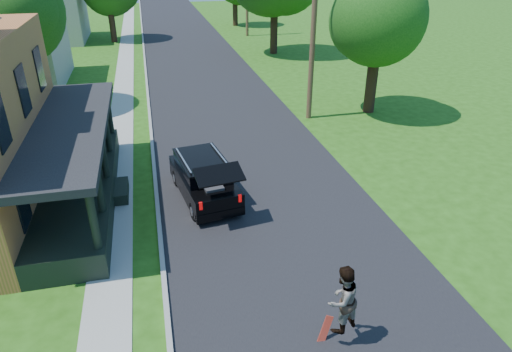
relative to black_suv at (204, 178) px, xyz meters
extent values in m
plane|color=#255110|center=(2.23, -5.18, -0.81)|extent=(140.00, 140.00, 0.00)
cube|color=black|center=(2.23, 14.82, -0.81)|extent=(8.00, 120.00, 0.02)
cube|color=#969691|center=(-1.82, 14.82, -0.81)|extent=(0.15, 120.00, 0.12)
cube|color=#9FA097|center=(-3.37, 14.82, -0.81)|extent=(1.30, 120.00, 0.03)
cube|color=#9FA097|center=(-7.27, 0.82, -0.81)|extent=(6.50, 1.20, 0.03)
cube|color=black|center=(-4.57, 0.82, -0.36)|extent=(2.40, 10.00, 0.90)
cube|color=black|center=(-4.57, 0.82, 2.19)|extent=(2.60, 10.30, 0.25)
cube|color=beige|center=(-11.27, 34.82, 1.69)|extent=(8.00, 8.00, 5.00)
cube|color=black|center=(0.00, 0.00, -0.20)|extent=(2.34, 4.38, 0.80)
cube|color=black|center=(-0.02, 0.14, 0.45)|extent=(1.97, 2.79, 0.52)
cube|color=black|center=(-0.02, 0.14, 0.73)|extent=(2.02, 2.88, 0.08)
cube|color=black|center=(0.30, -2.01, 1.13)|extent=(1.72, 1.09, 0.36)
cube|color=#2F2F34|center=(0.18, -1.23, 0.09)|extent=(0.74, 0.66, 0.43)
cube|color=#B6B7BB|center=(-0.71, 0.04, 0.82)|extent=(0.39, 2.27, 0.06)
cube|color=#B6B7BB|center=(0.67, 0.25, 0.82)|extent=(0.39, 2.27, 0.06)
cube|color=#990505|center=(-0.39, -2.14, 0.09)|extent=(0.12, 0.07, 0.28)
cube|color=#990505|center=(1.00, -1.94, 0.09)|extent=(0.12, 0.07, 0.28)
cylinder|color=black|center=(-0.96, 1.25, -0.49)|extent=(0.32, 0.67, 0.64)
cylinder|color=black|center=(0.55, 1.47, -0.49)|extent=(0.32, 0.67, 0.64)
cylinder|color=black|center=(-0.55, -1.47, -0.49)|extent=(0.32, 0.67, 0.64)
cylinder|color=black|center=(0.96, -1.25, -0.49)|extent=(0.32, 0.67, 0.64)
imported|color=black|center=(2.24, -7.89, 0.54)|extent=(1.08, 0.98, 1.80)
cube|color=#9F1E0D|center=(1.95, -7.73, -0.51)|extent=(0.46, 0.24, 0.72)
cylinder|color=black|center=(-8.27, 12.65, 0.86)|extent=(0.58, 0.58, 3.35)
sphere|color=#2C6A1C|center=(-8.27, 12.65, 4.25)|extent=(5.53, 5.53, 5.16)
sphere|color=#2C6A1C|center=(-8.72, 13.07, 4.83)|extent=(4.92, 4.92, 4.58)
cylinder|color=black|center=(-4.55, 32.65, 0.82)|extent=(0.74, 0.74, 3.26)
cylinder|color=black|center=(10.60, 7.77, 0.72)|extent=(0.65, 0.65, 3.06)
sphere|color=#2C6A1C|center=(10.60, 7.77, 3.93)|extent=(5.26, 5.26, 5.05)
sphere|color=#2C6A1C|center=(11.05, 7.46, 5.06)|extent=(4.56, 4.56, 4.38)
sphere|color=#2C6A1C|center=(10.02, 8.19, 4.50)|extent=(4.67, 4.67, 4.49)
cylinder|color=black|center=(9.35, 24.08, 0.94)|extent=(0.75, 0.75, 3.49)
cylinder|color=black|center=(8.94, 39.54, 0.72)|extent=(0.71, 0.71, 3.06)
cylinder|color=#503325|center=(6.86, 7.57, 4.04)|extent=(0.33, 0.33, 9.71)
camera|label=1|loc=(-1.62, -15.36, 8.00)|focal=32.00mm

